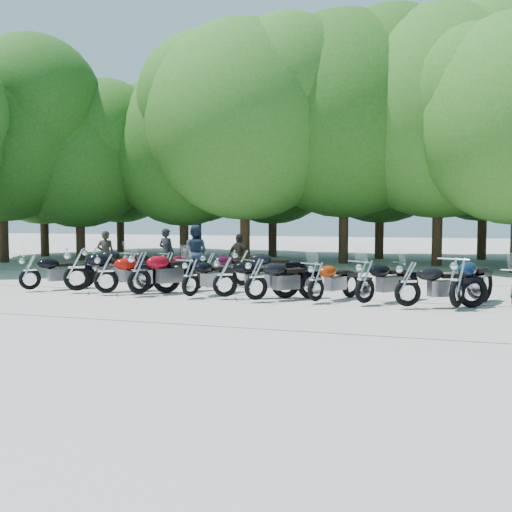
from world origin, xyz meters
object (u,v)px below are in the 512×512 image
(rider_0, at_px, (106,254))
(motorcycle_5, at_px, (225,275))
(motorcycle_7, at_px, (316,280))
(motorcycle_14, at_px, (168,266))
(motorcycle_15, at_px, (209,267))
(motorcycle_1, at_px, (77,268))
(rider_1, at_px, (195,253))
(motorcycle_10, at_px, (457,280))
(motorcycle_13, at_px, (131,266))
(motorcycle_2, at_px, (106,272))
(rider_3, at_px, (167,253))
(motorcycle_4, at_px, (190,276))
(motorcycle_6, at_px, (256,278))
(motorcycle_0, at_px, (30,271))
(motorcycle_12, at_px, (92,262))
(motorcycle_3, at_px, (139,271))
(motorcycle_9, at_px, (408,282))
(motorcycle_16, at_px, (242,266))
(motorcycle_8, at_px, (365,280))
(rider_2, at_px, (239,257))

(rider_0, bearing_deg, motorcycle_5, 130.26)
(motorcycle_7, distance_m, motorcycle_14, 6.05)
(rider_0, bearing_deg, motorcycle_15, 146.56)
(motorcycle_1, height_order, rider_1, rider_1)
(motorcycle_10, distance_m, motorcycle_13, 10.30)
(motorcycle_2, height_order, motorcycle_13, motorcycle_2)
(rider_1, relative_size, rider_3, 1.08)
(motorcycle_4, distance_m, motorcycle_7, 3.36)
(motorcycle_1, height_order, motorcycle_6, motorcycle_1)
(motorcycle_7, height_order, motorcycle_15, motorcycle_15)
(motorcycle_0, xyz_separation_m, motorcycle_1, (1.50, 0.11, 0.11))
(motorcycle_4, xyz_separation_m, motorcycle_6, (1.87, -0.15, 0.03))
(motorcycle_12, distance_m, rider_0, 1.23)
(motorcycle_3, bearing_deg, motorcycle_7, -145.95)
(motorcycle_9, bearing_deg, motorcycle_16, 35.13)
(motorcycle_1, xyz_separation_m, rider_3, (0.48, 4.77, 0.15))
(motorcycle_4, distance_m, motorcycle_10, 6.72)
(motorcycle_4, relative_size, motorcycle_8, 0.94)
(rider_0, xyz_separation_m, rider_1, (3.29, 0.22, 0.11))
(motorcycle_15, bearing_deg, motorcycle_6, 177.61)
(motorcycle_12, bearing_deg, motorcycle_0, 143.95)
(motorcycle_2, height_order, motorcycle_12, motorcycle_12)
(motorcycle_7, xyz_separation_m, rider_0, (-8.24, 3.67, 0.24))
(motorcycle_3, bearing_deg, rider_0, -16.74)
(motorcycle_6, height_order, motorcycle_7, motorcycle_6)
(motorcycle_14, bearing_deg, motorcycle_2, 107.95)
(motorcycle_15, distance_m, rider_3, 3.41)
(motorcycle_0, distance_m, motorcycle_1, 1.51)
(motorcycle_3, xyz_separation_m, motorcycle_15, (0.99, 2.61, -0.10))
(motorcycle_2, relative_size, motorcycle_3, 0.94)
(motorcycle_14, bearing_deg, rider_2, -111.25)
(motorcycle_4, bearing_deg, motorcycle_10, -158.31)
(motorcycle_6, bearing_deg, rider_1, -4.38)
(motorcycle_1, xyz_separation_m, rider_1, (1.92, 3.98, 0.22))
(motorcycle_7, distance_m, rider_2, 5.66)
(motorcycle_13, relative_size, motorcycle_15, 0.95)
(motorcycle_2, height_order, motorcycle_6, motorcycle_2)
(motorcycle_0, bearing_deg, motorcycle_1, -134.93)
(motorcycle_5, bearing_deg, motorcycle_16, -15.99)
(motorcycle_1, relative_size, motorcycle_13, 1.26)
(motorcycle_12, relative_size, motorcycle_14, 1.14)
(motorcycle_9, bearing_deg, motorcycle_7, 59.05)
(motorcycle_13, relative_size, rider_2, 1.27)
(motorcycle_15, bearing_deg, motorcycle_7, -165.86)
(motorcycle_0, bearing_deg, motorcycle_7, -137.69)
(motorcycle_9, bearing_deg, motorcycle_5, 61.49)
(motorcycle_8, xyz_separation_m, rider_3, (-7.60, 4.67, 0.23))
(motorcycle_3, relative_size, motorcycle_12, 1.06)
(motorcycle_15, distance_m, motorcycle_16, 1.03)
(motorcycle_2, height_order, motorcycle_10, motorcycle_10)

